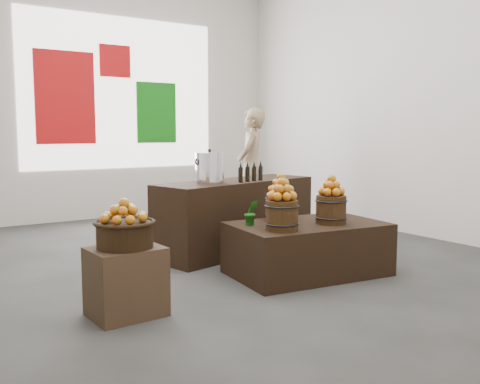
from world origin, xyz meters
TOP-DOWN VIEW (x-y plane):
  - ground at (0.00, 0.00)m, footprint 7.00×7.00m
  - back_wall at (0.00, 3.50)m, footprint 6.00×0.04m
  - back_opening at (0.30, 3.48)m, footprint 3.20×0.02m
  - deco_red_left at (-0.60, 3.47)m, footprint 0.90×0.04m
  - deco_green_right at (0.90, 3.47)m, footprint 0.70×0.04m
  - deco_red_upper at (0.20, 3.47)m, footprint 0.50×0.04m
  - crate at (-1.45, -1.08)m, footprint 0.55×0.46m
  - wicker_basket at (-1.45, -1.08)m, footprint 0.42×0.42m
  - apples_in_basket at (-1.45, -1.08)m, footprint 0.33×0.33m
  - display_table at (0.47, -0.92)m, footprint 1.56×1.07m
  - apple_bucket_front_left at (0.04, -1.08)m, footprint 0.29×0.29m
  - apples_in_bucket_front_left at (0.04, -1.08)m, footprint 0.22×0.22m
  - apple_bucket_front_right at (0.65, -1.06)m, footprint 0.29×0.29m
  - apples_in_bucket_front_right at (0.65, -1.06)m, footprint 0.22×0.22m
  - apple_bucket_rear at (0.36, -0.64)m, footprint 0.29×0.29m
  - apples_in_bucket_rear at (0.36, -0.64)m, footprint 0.22×0.22m
  - herb_garnish_right at (0.90, -0.80)m, footprint 0.32×0.30m
  - herb_garnish_left at (-0.04, -0.71)m, footprint 0.16×0.14m
  - counter at (0.43, 0.30)m, footprint 2.12×1.09m
  - stock_pot_left at (0.03, 0.20)m, footprint 0.31×0.31m
  - oil_cruets at (0.48, 0.10)m, footprint 0.30×0.12m
  - shopper at (1.69, 1.80)m, footprint 0.75×0.74m

SIDE VIEW (x-z plane):
  - ground at x=0.00m, z-range 0.00..0.00m
  - display_table at x=0.47m, z-range 0.00..0.51m
  - crate at x=-1.45m, z-range 0.00..0.53m
  - counter at x=0.43m, z-range 0.00..0.83m
  - wicker_basket at x=-1.45m, z-range 0.53..0.72m
  - herb_garnish_left at x=-0.04m, z-range 0.51..0.75m
  - apple_bucket_front_left at x=0.04m, z-range 0.51..0.78m
  - apple_bucket_front_right at x=0.65m, z-range 0.51..0.78m
  - apple_bucket_rear at x=0.36m, z-range 0.51..0.78m
  - herb_garnish_right at x=0.90m, z-range 0.51..0.78m
  - apples_in_basket at x=-1.45m, z-range 0.72..0.89m
  - shopper at x=1.69m, z-range 0.00..1.74m
  - apples_in_bucket_front_left at x=0.04m, z-range 0.78..0.97m
  - apples_in_bucket_front_right at x=0.65m, z-range 0.78..0.97m
  - apples_in_bucket_rear at x=0.36m, z-range 0.78..0.97m
  - oil_cruets at x=0.48m, z-range 0.83..1.06m
  - stock_pot_left at x=0.03m, z-range 0.83..1.14m
  - deco_green_right at x=0.90m, z-range 1.20..2.20m
  - deco_red_left at x=-0.60m, z-range 1.20..2.60m
  - back_wall at x=0.00m, z-range 0.00..4.00m
  - back_opening at x=0.30m, z-range 0.80..3.20m
  - deco_red_upper at x=0.20m, z-range 2.25..2.75m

